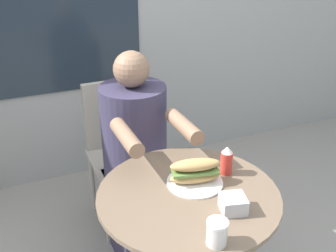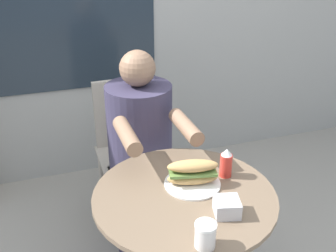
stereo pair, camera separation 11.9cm
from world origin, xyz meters
TOP-DOWN VIEW (x-y plane):
  - cafe_table at (0.00, 0.00)m, footprint 0.72×0.72m
  - diner_chair at (-0.03, 0.89)m, footprint 0.38×0.38m
  - seated_diner at (-0.03, 0.54)m, footprint 0.34×0.60m
  - sandwich_on_plate at (0.05, 0.05)m, footprint 0.23×0.23m
  - drink_cup at (-0.04, -0.29)m, footprint 0.07×0.07m
  - napkin_box at (0.10, -0.17)m, footprint 0.11×0.11m
  - condiment_bottle at (0.21, 0.06)m, footprint 0.05×0.05m

SIDE VIEW (x-z plane):
  - seated_diner at x=-0.03m, z-range -0.08..1.07m
  - diner_chair at x=-0.03m, z-range 0.09..0.96m
  - cafe_table at x=0.00m, z-range 0.17..0.89m
  - napkin_box at x=0.10m, z-range 0.72..0.78m
  - drink_cup at x=-0.04m, z-range 0.72..0.81m
  - sandwich_on_plate at x=0.05m, z-range 0.71..0.82m
  - condiment_bottle at x=0.21m, z-range 0.72..0.84m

